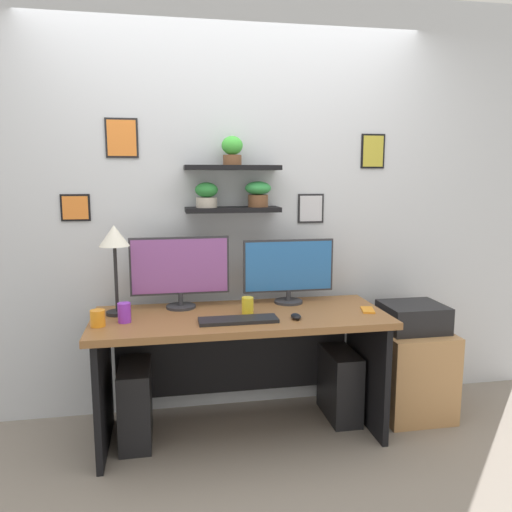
% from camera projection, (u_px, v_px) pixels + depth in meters
% --- Properties ---
extents(ground_plane, '(8.00, 8.00, 0.00)m').
position_uv_depth(ground_plane, '(241.00, 433.00, 3.07)').
color(ground_plane, gray).
extents(back_wall_assembly, '(4.40, 0.24, 2.70)m').
position_uv_depth(back_wall_assembly, '(230.00, 206.00, 3.28)').
color(back_wall_assembly, silver).
rests_on(back_wall_assembly, ground).
extents(desk, '(1.71, 0.68, 0.75)m').
position_uv_depth(desk, '(240.00, 345.00, 3.04)').
color(desk, brown).
rests_on(desk, ground).
extents(monitor_left, '(0.60, 0.18, 0.44)m').
position_uv_depth(monitor_left, '(180.00, 269.00, 3.06)').
color(monitor_left, '#2D2D33').
rests_on(monitor_left, desk).
extents(monitor_right, '(0.58, 0.18, 0.41)m').
position_uv_depth(monitor_right, '(288.00, 269.00, 3.19)').
color(monitor_right, '#2D2D33').
rests_on(monitor_right, desk).
extents(keyboard, '(0.44, 0.14, 0.02)m').
position_uv_depth(keyboard, '(238.00, 320.00, 2.80)').
color(keyboard, black).
rests_on(keyboard, desk).
extents(computer_mouse, '(0.06, 0.09, 0.03)m').
position_uv_depth(computer_mouse, '(296.00, 316.00, 2.85)').
color(computer_mouse, black).
rests_on(computer_mouse, desk).
extents(desk_lamp, '(0.17, 0.17, 0.53)m').
position_uv_depth(desk_lamp, '(114.00, 244.00, 2.88)').
color(desk_lamp, black).
rests_on(desk_lamp, desk).
extents(cell_phone, '(0.10, 0.15, 0.01)m').
position_uv_depth(cell_phone, '(368.00, 310.00, 3.03)').
color(cell_phone, orange).
rests_on(cell_phone, desk).
extents(coffee_mug, '(0.08, 0.08, 0.09)m').
position_uv_depth(coffee_mug, '(98.00, 318.00, 2.71)').
color(coffee_mug, orange).
rests_on(coffee_mug, desk).
extents(pen_cup, '(0.07, 0.07, 0.10)m').
position_uv_depth(pen_cup, '(248.00, 306.00, 2.95)').
color(pen_cup, yellow).
rests_on(pen_cup, desk).
extents(water_cup, '(0.07, 0.07, 0.11)m').
position_uv_depth(water_cup, '(124.00, 313.00, 2.78)').
color(water_cup, purple).
rests_on(water_cup, desk).
extents(drawer_cabinet, '(0.44, 0.50, 0.57)m').
position_uv_depth(drawer_cabinet, '(410.00, 371.00, 3.31)').
color(drawer_cabinet, tan).
rests_on(drawer_cabinet, ground).
extents(printer, '(0.38, 0.34, 0.17)m').
position_uv_depth(printer, '(413.00, 317.00, 3.25)').
color(printer, black).
rests_on(printer, drawer_cabinet).
extents(computer_tower_left, '(0.18, 0.40, 0.46)m').
position_uv_depth(computer_tower_left, '(136.00, 403.00, 2.95)').
color(computer_tower_left, black).
rests_on(computer_tower_left, ground).
extents(computer_tower_right, '(0.18, 0.40, 0.44)m').
position_uv_depth(computer_tower_right, '(340.00, 384.00, 3.26)').
color(computer_tower_right, black).
rests_on(computer_tower_right, ground).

